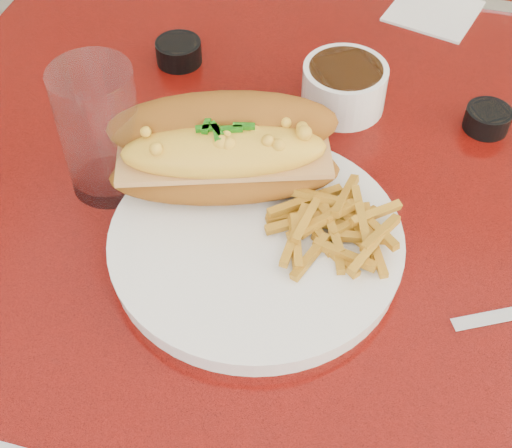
% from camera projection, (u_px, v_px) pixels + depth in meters
% --- Properties ---
extents(diner_table, '(1.23, 0.83, 0.77)m').
position_uv_depth(diner_table, '(374.00, 272.00, 0.92)').
color(diner_table, '#B7130B').
rests_on(diner_table, ground).
extents(booth_bench_far, '(1.20, 0.51, 0.90)m').
position_uv_depth(booth_bench_far, '(407.00, 90.00, 1.68)').
color(booth_bench_far, '#98140A').
rests_on(booth_bench_far, ground).
extents(dinner_plate, '(0.30, 0.30, 0.02)m').
position_uv_depth(dinner_plate, '(256.00, 242.00, 0.73)').
color(dinner_plate, white).
rests_on(dinner_plate, diner_table).
extents(mac_hoagie, '(0.27, 0.19, 0.11)m').
position_uv_depth(mac_hoagie, '(224.00, 150.00, 0.74)').
color(mac_hoagie, '#985818').
rests_on(mac_hoagie, dinner_plate).
extents(fries_pile, '(0.14, 0.14, 0.03)m').
position_uv_depth(fries_pile, '(330.00, 227.00, 0.71)').
color(fries_pile, gold).
rests_on(fries_pile, dinner_plate).
extents(fork, '(0.03, 0.13, 0.00)m').
position_uv_depth(fork, '(297.00, 184.00, 0.77)').
color(fork, silver).
rests_on(fork, dinner_plate).
extents(gravy_ramekin, '(0.12, 0.12, 0.06)m').
position_uv_depth(gravy_ramekin, '(344.00, 86.00, 0.86)').
color(gravy_ramekin, white).
rests_on(gravy_ramekin, diner_table).
extents(sauce_cup_left, '(0.07, 0.07, 0.03)m').
position_uv_depth(sauce_cup_left, '(179.00, 51.00, 0.94)').
color(sauce_cup_left, black).
rests_on(sauce_cup_left, diner_table).
extents(sauce_cup_right, '(0.06, 0.06, 0.03)m').
position_uv_depth(sauce_cup_right, '(488.00, 118.00, 0.85)').
color(sauce_cup_right, black).
rests_on(sauce_cup_right, diner_table).
extents(water_tumbler, '(0.11, 0.11, 0.15)m').
position_uv_depth(water_tumbler, '(101.00, 131.00, 0.74)').
color(water_tumbler, silver).
rests_on(water_tumbler, diner_table).
extents(paper_napkin, '(0.14, 0.14, 0.00)m').
position_uv_depth(paper_napkin, '(434.00, 11.00, 1.02)').
color(paper_napkin, white).
rests_on(paper_napkin, diner_table).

